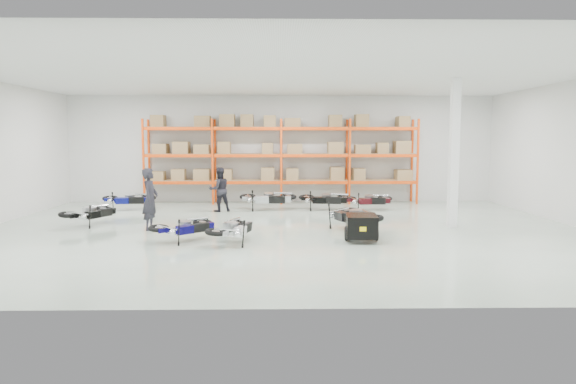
{
  "coord_description": "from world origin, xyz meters",
  "views": [
    {
      "loc": [
        -0.09,
        -14.93,
        2.71
      ],
      "look_at": [
        0.18,
        0.41,
        1.1
      ],
      "focal_mm": 32.0,
      "sensor_mm": 36.0,
      "label": 1
    }
  ],
  "objects_px": {
    "moto_back_d": "(368,197)",
    "moto_back_a": "(128,196)",
    "moto_back_b": "(268,195)",
    "moto_touring_right": "(353,212)",
    "person_left": "(150,199)",
    "person_back": "(219,190)",
    "moto_blue_centre": "(185,223)",
    "moto_black_far_left": "(91,209)",
    "moto_back_c": "(325,196)",
    "moto_silver_left": "(233,225)",
    "trailer": "(361,226)"
  },
  "relations": [
    {
      "from": "moto_touring_right",
      "to": "person_back",
      "type": "height_order",
      "value": "person_back"
    },
    {
      "from": "person_left",
      "to": "person_back",
      "type": "height_order",
      "value": "person_left"
    },
    {
      "from": "moto_blue_centre",
      "to": "moto_silver_left",
      "type": "xyz_separation_m",
      "value": [
        1.3,
        -0.31,
        0.01
      ]
    },
    {
      "from": "moto_black_far_left",
      "to": "moto_back_a",
      "type": "height_order",
      "value": "moto_back_a"
    },
    {
      "from": "moto_silver_left",
      "to": "moto_back_d",
      "type": "bearing_deg",
      "value": -110.07
    },
    {
      "from": "moto_back_c",
      "to": "person_back",
      "type": "xyz_separation_m",
      "value": [
        -3.95,
        -0.37,
        0.28
      ]
    },
    {
      "from": "moto_touring_right",
      "to": "person_back",
      "type": "relative_size",
      "value": 1.13
    },
    {
      "from": "moto_back_a",
      "to": "moto_back_b",
      "type": "height_order",
      "value": "moto_back_b"
    },
    {
      "from": "person_back",
      "to": "trailer",
      "type": "bearing_deg",
      "value": 104.48
    },
    {
      "from": "moto_back_a",
      "to": "moto_back_d",
      "type": "height_order",
      "value": "moto_back_a"
    },
    {
      "from": "moto_back_d",
      "to": "moto_back_a",
      "type": "bearing_deg",
      "value": 86.03
    },
    {
      "from": "moto_back_a",
      "to": "person_back",
      "type": "relative_size",
      "value": 1.04
    },
    {
      "from": "moto_back_a",
      "to": "moto_back_b",
      "type": "bearing_deg",
      "value": -96.89
    },
    {
      "from": "moto_back_a",
      "to": "person_left",
      "type": "relative_size",
      "value": 0.93
    },
    {
      "from": "moto_back_a",
      "to": "person_left",
      "type": "bearing_deg",
      "value": -162.08
    },
    {
      "from": "moto_back_a",
      "to": "moto_back_c",
      "type": "height_order",
      "value": "moto_back_c"
    },
    {
      "from": "trailer",
      "to": "moto_back_d",
      "type": "xyz_separation_m",
      "value": [
        1.2,
        5.88,
        0.1
      ]
    },
    {
      "from": "moto_back_a",
      "to": "moto_back_d",
      "type": "xyz_separation_m",
      "value": [
        9.09,
        -0.24,
        -0.02
      ]
    },
    {
      "from": "moto_back_c",
      "to": "moto_back_d",
      "type": "distance_m",
      "value": 1.63
    },
    {
      "from": "moto_black_far_left",
      "to": "moto_touring_right",
      "type": "distance_m",
      "value": 8.11
    },
    {
      "from": "moto_back_b",
      "to": "moto_back_d",
      "type": "relative_size",
      "value": 1.13
    },
    {
      "from": "moto_black_far_left",
      "to": "trailer",
      "type": "bearing_deg",
      "value": -170.77
    },
    {
      "from": "moto_silver_left",
      "to": "moto_back_a",
      "type": "relative_size",
      "value": 0.94
    },
    {
      "from": "moto_blue_centre",
      "to": "moto_back_a",
      "type": "distance_m",
      "value": 6.83
    },
    {
      "from": "moto_black_far_left",
      "to": "person_left",
      "type": "height_order",
      "value": "person_left"
    },
    {
      "from": "moto_blue_centre",
      "to": "moto_touring_right",
      "type": "relative_size",
      "value": 0.85
    },
    {
      "from": "moto_black_far_left",
      "to": "moto_back_d",
      "type": "height_order",
      "value": "moto_black_far_left"
    },
    {
      "from": "moto_back_a",
      "to": "moto_back_d",
      "type": "distance_m",
      "value": 9.09
    },
    {
      "from": "moto_back_c",
      "to": "moto_blue_centre",
      "type": "bearing_deg",
      "value": 154.82
    },
    {
      "from": "moto_touring_right",
      "to": "moto_back_a",
      "type": "relative_size",
      "value": 1.08
    },
    {
      "from": "person_back",
      "to": "moto_back_d",
      "type": "bearing_deg",
      "value": 159.12
    },
    {
      "from": "moto_black_far_left",
      "to": "moto_back_a",
      "type": "xyz_separation_m",
      "value": [
        0.15,
        3.47,
        0.02
      ]
    },
    {
      "from": "moto_silver_left",
      "to": "moto_back_c",
      "type": "distance_m",
      "value": 6.86
    },
    {
      "from": "moto_back_d",
      "to": "person_left",
      "type": "relative_size",
      "value": 0.9
    },
    {
      "from": "moto_touring_right",
      "to": "person_left",
      "type": "bearing_deg",
      "value": 158.37
    },
    {
      "from": "moto_silver_left",
      "to": "moto_back_d",
      "type": "xyz_separation_m",
      "value": [
        4.55,
        6.08,
        0.01
      ]
    },
    {
      "from": "moto_silver_left",
      "to": "moto_black_far_left",
      "type": "bearing_deg",
      "value": -14.49
    },
    {
      "from": "trailer",
      "to": "person_left",
      "type": "xyz_separation_m",
      "value": [
        -5.99,
        1.87,
        0.51
      ]
    },
    {
      "from": "moto_touring_right",
      "to": "person_left",
      "type": "height_order",
      "value": "person_left"
    },
    {
      "from": "moto_back_d",
      "to": "person_left",
      "type": "xyz_separation_m",
      "value": [
        -7.19,
        -4.01,
        0.41
      ]
    },
    {
      "from": "person_left",
      "to": "person_back",
      "type": "bearing_deg",
      "value": -19.92
    },
    {
      "from": "moto_blue_centre",
      "to": "moto_back_b",
      "type": "xyz_separation_m",
      "value": [
        2.04,
        5.94,
        0.09
      ]
    },
    {
      "from": "moto_blue_centre",
      "to": "trailer",
      "type": "distance_m",
      "value": 4.65
    },
    {
      "from": "person_back",
      "to": "moto_silver_left",
      "type": "bearing_deg",
      "value": 76.66
    },
    {
      "from": "moto_blue_centre",
      "to": "moto_back_a",
      "type": "height_order",
      "value": "moto_back_a"
    },
    {
      "from": "moto_blue_centre",
      "to": "moto_black_far_left",
      "type": "distance_m",
      "value": 4.24
    },
    {
      "from": "moto_touring_right",
      "to": "moto_silver_left",
      "type": "bearing_deg",
      "value": -170.91
    },
    {
      "from": "trailer",
      "to": "person_left",
      "type": "relative_size",
      "value": 0.92
    },
    {
      "from": "moto_back_b",
      "to": "moto_touring_right",
      "type": "bearing_deg",
      "value": -146.82
    },
    {
      "from": "moto_blue_centre",
      "to": "moto_black_far_left",
      "type": "relative_size",
      "value": 0.95
    }
  ]
}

